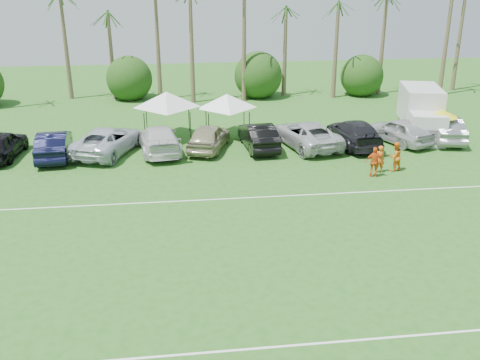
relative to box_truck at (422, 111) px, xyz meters
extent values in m
cube|color=white|center=(-15.69, -22.18, -1.78)|extent=(80.00, 0.10, 0.01)
cube|color=white|center=(-15.69, -10.18, -1.78)|extent=(80.00, 0.10, 0.01)
cone|color=brown|center=(-27.69, 13.82, 3.21)|extent=(0.44, 0.44, 10.00)
cone|color=brown|center=(-23.69, 13.82, 3.71)|extent=(0.44, 0.44, 11.00)
cone|color=brown|center=(-19.69, 13.82, 2.21)|extent=(0.44, 0.44, 8.00)
cone|color=brown|center=(-15.69, 13.82, 2.71)|extent=(0.44, 0.44, 9.00)
cone|color=brown|center=(-11.69, 13.82, 3.21)|extent=(0.44, 0.44, 10.00)
cone|color=brown|center=(-7.69, 13.82, 3.71)|extent=(0.44, 0.44, 11.00)
cone|color=brown|center=(-2.69, 13.82, 2.21)|extent=(0.44, 0.44, 8.00)
cone|color=brown|center=(2.31, 13.82, 2.71)|extent=(0.44, 0.44, 9.00)
cone|color=brown|center=(7.31, 13.82, 3.21)|extent=(0.44, 0.44, 10.00)
cone|color=brown|center=(11.31, 13.82, 3.71)|extent=(0.44, 0.44, 11.00)
cylinder|color=brown|center=(-21.69, 14.82, -1.09)|extent=(0.30, 0.30, 1.40)
sphere|color=#183C11|center=(-21.69, 14.82, 0.01)|extent=(4.00, 4.00, 4.00)
cylinder|color=brown|center=(-9.69, 14.82, -1.09)|extent=(0.30, 0.30, 1.40)
sphere|color=#183C11|center=(-9.69, 14.82, 0.01)|extent=(4.00, 4.00, 4.00)
cylinder|color=brown|center=(0.31, 14.82, -1.09)|extent=(0.30, 0.30, 1.40)
sphere|color=#183C11|center=(0.31, 14.82, 0.01)|extent=(4.00, 4.00, 4.00)
imported|color=orange|center=(-5.84, -7.27, -0.97)|extent=(0.64, 0.46, 1.63)
imported|color=orange|center=(-4.84, -7.14, -0.90)|extent=(1.01, 0.89, 1.76)
imported|color=#E45819|center=(-6.42, -7.97, -0.89)|extent=(1.11, 0.63, 1.78)
cube|color=silver|center=(0.20, 0.79, 0.29)|extent=(3.62, 5.14, 2.53)
cube|color=silver|center=(-0.61, -2.35, -0.72)|extent=(2.71, 2.35, 2.12)
cube|color=black|center=(-0.80, -3.08, -1.03)|extent=(2.33, 0.88, 1.01)
cube|color=#E5590C|center=(1.44, 0.47, -0.17)|extent=(0.43, 1.57, 0.91)
cylinder|color=black|center=(-1.54, -1.90, -1.33)|extent=(0.52, 0.96, 0.91)
cylinder|color=black|center=(0.42, -2.41, -1.33)|extent=(0.52, 0.96, 0.91)
cylinder|color=black|center=(-0.47, 2.22, -1.33)|extent=(0.52, 0.96, 0.91)
cylinder|color=black|center=(1.49, 1.71, -1.33)|extent=(0.52, 0.96, 0.91)
cylinder|color=black|center=(-19.74, 0.00, -0.68)|extent=(0.06, 0.06, 2.20)
cylinder|color=black|center=(-16.63, 0.00, -0.68)|extent=(0.06, 0.06, 2.20)
cylinder|color=black|center=(-19.74, 3.10, -0.68)|extent=(0.06, 0.06, 2.20)
cylinder|color=black|center=(-16.63, 3.10, -0.68)|extent=(0.06, 0.06, 2.20)
pyramid|color=silver|center=(-18.18, 1.55, 1.52)|extent=(4.76, 4.76, 1.10)
cylinder|color=black|center=(-15.37, 0.10, -0.77)|extent=(0.06, 0.06, 2.03)
cylinder|color=black|center=(-12.53, 0.10, -0.77)|extent=(0.06, 0.06, 2.03)
cylinder|color=black|center=(-15.37, 2.94, -0.77)|extent=(0.06, 0.06, 2.03)
cylinder|color=black|center=(-12.53, 2.94, -0.77)|extent=(0.06, 0.06, 2.03)
pyramid|color=white|center=(-13.95, 1.52, 1.25)|extent=(4.38, 4.38, 1.01)
cylinder|color=black|center=(0.35, -2.32, -0.71)|extent=(0.05, 0.05, 2.14)
cone|color=yellow|center=(0.35, -2.32, 0.36)|extent=(2.14, 2.14, 0.49)
imported|color=black|center=(-28.65, -1.70, -0.91)|extent=(2.40, 5.24, 1.74)
imported|color=black|center=(-25.36, -2.14, -0.91)|extent=(2.31, 5.43, 1.74)
imported|color=silver|center=(-22.07, -1.63, -0.91)|extent=(4.85, 6.88, 1.74)
imported|color=silver|center=(-18.78, -1.75, -0.91)|extent=(3.23, 6.28, 1.74)
imported|color=tan|center=(-15.49, -1.65, -0.91)|extent=(3.56, 5.50, 1.74)
imported|color=black|center=(-12.19, -1.83, -0.91)|extent=(2.20, 5.40, 1.74)
imported|color=#B6B7B8|center=(-8.90, -1.84, -0.91)|extent=(4.20, 6.76, 1.74)
imported|color=black|center=(-5.61, -1.94, -0.91)|extent=(2.67, 6.09, 1.74)
imported|color=#B6B6B8|center=(-2.32, -1.76, -0.91)|extent=(3.71, 5.51, 1.74)
imported|color=gray|center=(0.97, -1.62, -0.91)|extent=(2.84, 5.55, 1.74)
camera|label=1|loc=(-17.68, -35.70, 9.17)|focal=40.00mm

